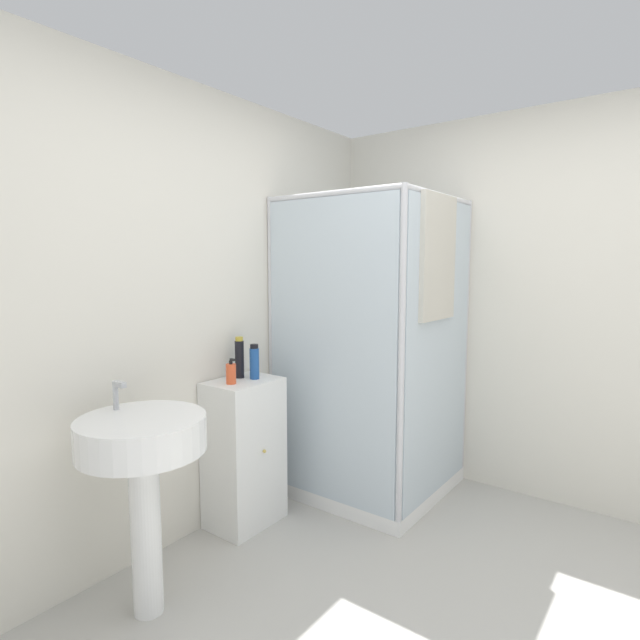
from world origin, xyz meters
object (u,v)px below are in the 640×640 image
object	(u,v)px
soap_dispenser	(231,373)
shampoo_bottle_tall_black	(239,358)
sink	(143,456)
shampoo_bottle_blue	(254,362)

from	to	relation	value
soap_dispenser	shampoo_bottle_tall_black	size ratio (longest dim) A/B	0.59
sink	soap_dispenser	world-z (taller)	sink
sink	shampoo_bottle_blue	distance (m)	0.92
shampoo_bottle_tall_black	soap_dispenser	bearing A→B (deg)	-152.60
sink	shampoo_bottle_blue	xyz separation A→B (m)	(0.87, 0.18, 0.25)
sink	shampoo_bottle_blue	world-z (taller)	shampoo_bottle_blue
soap_dispenser	shampoo_bottle_blue	world-z (taller)	shampoo_bottle_blue
shampoo_bottle_tall_black	shampoo_bottle_blue	bearing A→B (deg)	-70.31
sink	shampoo_bottle_blue	size ratio (longest dim) A/B	4.98
shampoo_bottle_tall_black	shampoo_bottle_blue	size ratio (longest dim) A/B	1.19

